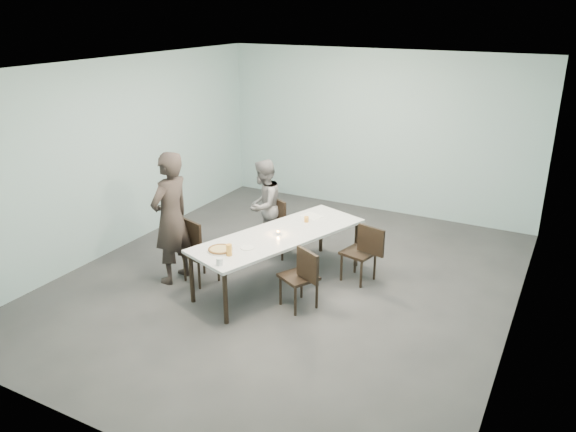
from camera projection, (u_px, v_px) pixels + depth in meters
The scene contains 16 objects.
ground at pixel (288, 281), 8.07m from camera, with size 7.00×7.00×0.00m, color #333335.
room_shell at pixel (288, 143), 7.35m from camera, with size 6.02×7.02×3.01m.
table at pixel (279, 238), 7.78m from camera, with size 1.71×2.75×0.75m.
chair_near_left at pixel (197, 247), 7.95m from camera, with size 0.65×0.52×0.87m.
chair_far_left at pixel (281, 223), 8.83m from camera, with size 0.65×0.56×0.87m.
chair_near_right at pixel (302, 274), 7.16m from camera, with size 0.65×0.57×0.87m.
chair_far_right at pixel (364, 249), 7.88m from camera, with size 0.65×0.51×0.87m.
diner_near at pixel (171, 218), 7.80m from camera, with size 0.69×0.45×1.89m, color black.
diner_far at pixel (264, 206), 8.88m from camera, with size 0.72×0.56×1.49m, color slate.
pizza at pixel (220, 249), 7.23m from camera, with size 0.34×0.34×0.04m.
side_plate at pixel (247, 248), 7.31m from camera, with size 0.18×0.18×0.01m, color white.
beer_glass at pixel (229, 250), 7.07m from camera, with size 0.08×0.08×0.15m, color gold.
water_tumbler at pixel (220, 261), 6.83m from camera, with size 0.08×0.08×0.09m, color silver.
tealight at pixel (278, 233), 7.75m from camera, with size 0.06×0.06×0.05m.
amber_tumbler at pixel (306, 219), 8.18m from camera, with size 0.07×0.07×0.08m, color gold.
menu at pixel (312, 216), 8.42m from camera, with size 0.30×0.22×0.01m, color silver.
Camera 1 is at (3.40, -6.37, 3.73)m, focal length 35.00 mm.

